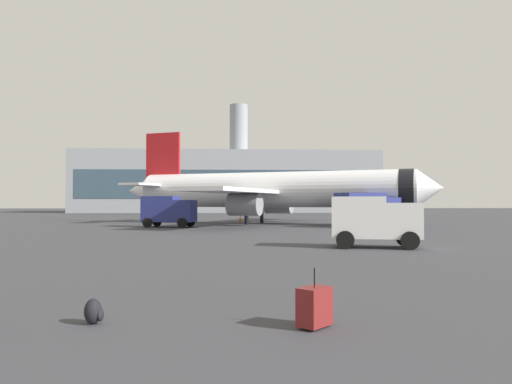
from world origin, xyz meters
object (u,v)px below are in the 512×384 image
Objects in this scene: service_truck at (169,210)px; cargo_van at (374,219)px; fuel_truck at (367,208)px; safety_cone_far at (342,221)px; airplane_at_gate at (270,190)px; safety_cone_mid at (380,225)px; rolling_suitcase at (315,306)px; safety_cone_near at (240,219)px; traveller_backpack at (94,312)px.

service_truck is 1.10× the size of cargo_van.
safety_cone_far is (-0.75, 7.11, -1.42)m from fuel_truck.
safety_cone_far is at bearing -3.62° from airplane_at_gate.
cargo_van is (2.85, -28.56, -2.21)m from airplane_at_gate.
fuel_truck is 8.26× the size of safety_cone_mid.
airplane_at_gate is 11.55m from fuel_truck.
safety_cone_mid is 34.44m from rolling_suitcase.
rolling_suitcase is (-11.44, -32.49, 0.00)m from safety_cone_mid.
traveller_backpack is at bearing -94.79° from safety_cone_near.
rolling_suitcase reaches higher than traveller_backpack.
traveller_backpack is (-15.66, -36.24, -1.54)m from fuel_truck.
service_truck is at bearing -120.55° from safety_cone_near.
fuel_truck is 5.87× the size of rolling_suitcase.
safety_cone_far is (10.78, -5.88, -0.06)m from safety_cone_near.
safety_cone_far is at bearing 96.05° from fuel_truck.
airplane_at_gate is 44.56m from traveller_backpack.
safety_cone_near is 20.72m from safety_cone_mid.
traveller_backpack is at bearing -108.98° from safety_cone_far.
safety_cone_near reaches higher than safety_cone_far.
rolling_suitcase is (-0.01, -49.77, -0.02)m from safety_cone_near.
traveller_backpack is at bearing -123.26° from cargo_van.
safety_cone_near is (-5.89, 33.95, -1.04)m from cargo_van.
safety_cone_near is at bearing 123.48° from safety_cone_mid.
cargo_van reaches higher than rolling_suitcase.
airplane_at_gate reaches higher than fuel_truck.
service_truck is 7.30× the size of safety_cone_far.
service_truck reaches higher than safety_cone_far.
safety_cone_far is at bearing -28.64° from safety_cone_near.
service_truck is at bearing -146.95° from airplane_at_gate.
safety_cone_near is 1.73× the size of traveller_backpack.
airplane_at_gate is 70.87× the size of traveller_backpack.
fuel_truck is at bearing 88.63° from safety_cone_mid.
cargo_van is (-5.64, -20.96, -0.32)m from fuel_truck.
airplane_at_gate reaches higher than safety_cone_mid.
service_truck is 19.28m from safety_cone_mid.
airplane_at_gate is 30.92× the size of rolling_suitcase.
cargo_van reaches higher than traveller_backpack.
safety_cone_near is at bearing 85.21° from traveller_backpack.
fuel_truck is 13.46× the size of traveller_backpack.
airplane_at_gate reaches higher than rolling_suitcase.
safety_cone_mid is at bearing -86.73° from safety_cone_far.
fuel_truck is 7.29m from safety_cone_far.
cargo_van is at bearing -59.49° from service_truck.
airplane_at_gate reaches higher than service_truck.
rolling_suitcase is 4.15m from traveller_backpack.
safety_cone_mid is 11.41m from safety_cone_far.
cargo_van is at bearing -108.36° from safety_cone_mid.
safety_cone_mid is (11.43, -17.28, -0.02)m from safety_cone_near.
cargo_van is at bearing 69.51° from rolling_suitcase.
cargo_van is at bearing -99.87° from safety_cone_far.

